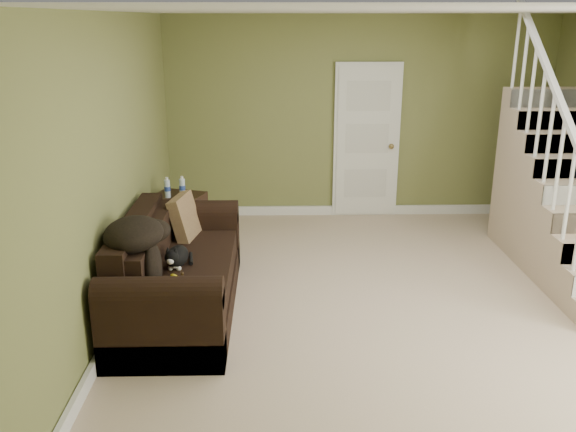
{
  "coord_description": "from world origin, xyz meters",
  "views": [
    {
      "loc": [
        -1.12,
        -5.15,
        2.54
      ],
      "look_at": [
        -0.99,
        0.32,
        0.76
      ],
      "focal_mm": 38.0,
      "sensor_mm": 36.0,
      "label": 1
    }
  ],
  "objects_px": {
    "side_table": "(178,222)",
    "banana": "(176,279)",
    "sofa": "(175,276)",
    "cat": "(177,257)"
  },
  "relations": [
    {
      "from": "sofa",
      "to": "cat",
      "type": "distance_m",
      "value": 0.27
    },
    {
      "from": "sofa",
      "to": "banana",
      "type": "xyz_separation_m",
      "value": [
        0.09,
        -0.44,
        0.17
      ]
    },
    {
      "from": "side_table",
      "to": "cat",
      "type": "relative_size",
      "value": 1.75
    },
    {
      "from": "side_table",
      "to": "banana",
      "type": "height_order",
      "value": "side_table"
    },
    {
      "from": "sofa",
      "to": "cat",
      "type": "bearing_deg",
      "value": -67.31
    },
    {
      "from": "banana",
      "to": "side_table",
      "type": "bearing_deg",
      "value": 65.97
    },
    {
      "from": "sofa",
      "to": "side_table",
      "type": "height_order",
      "value": "sofa"
    },
    {
      "from": "side_table",
      "to": "cat",
      "type": "distance_m",
      "value": 1.71
    },
    {
      "from": "sofa",
      "to": "side_table",
      "type": "xyz_separation_m",
      "value": [
        -0.2,
        1.55,
        -0.01
      ]
    },
    {
      "from": "sofa",
      "to": "banana",
      "type": "height_order",
      "value": "sofa"
    }
  ]
}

